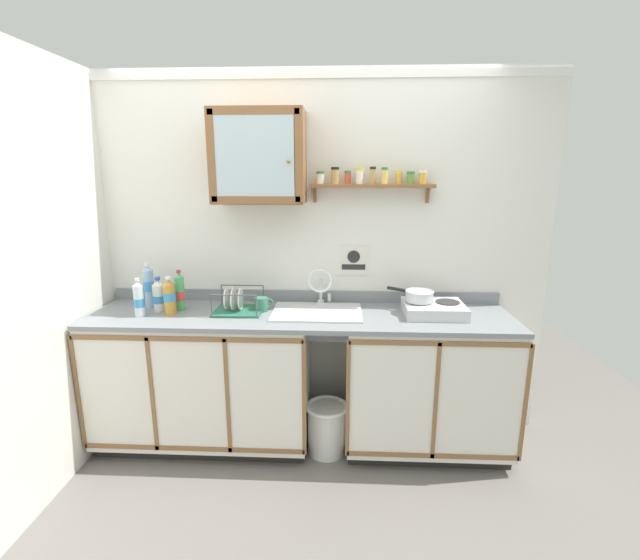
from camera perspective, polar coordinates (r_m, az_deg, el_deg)
The scene contains 21 objects.
floor at distance 3.07m, azimuth -2.88°, elevation -22.94°, with size 5.77×5.77×0.00m, color slate.
back_wall at distance 3.11m, azimuth -2.10°, elevation 3.01°, with size 3.37×0.07×2.49m.
side_wall_left at distance 2.78m, azimuth -34.38°, elevation -0.90°, with size 0.05×3.37×2.49m, color silver.
lower_cabinet_run at distance 3.19m, azimuth -14.67°, elevation -12.31°, with size 1.44×0.61×0.91m.
lower_cabinet_run_right at distance 3.10m, azimuth 13.57°, elevation -12.96°, with size 1.08×0.61×0.91m.
countertop at distance 2.88m, azimuth -2.58°, elevation -4.66°, with size 2.73×0.63×0.03m, color gray.
backsplash at distance 3.14m, azimuth -2.11°, elevation -2.05°, with size 2.73×0.02×0.08m, color gray.
sink at distance 2.91m, azimuth -0.34°, elevation -4.74°, with size 0.58×0.45×0.40m.
hot_plate_stove at distance 2.94m, azimuth 14.51°, elevation -3.62°, with size 0.38×0.33×0.08m.
saucepan at distance 2.93m, azimuth 12.66°, elevation -1.96°, with size 0.29×0.23×0.07m.
bottle_juice_amber_0 at distance 2.99m, azimuth -18.91°, elevation -2.07°, with size 0.08×0.08×0.25m.
bottle_water_clear_1 at distance 3.03m, azimuth -22.40°, elevation -2.32°, with size 0.07×0.07×0.25m.
bottle_opaque_white_2 at distance 3.10m, azimuth -20.14°, elevation -1.95°, with size 0.08×0.08×0.23m.
bottle_water_blue_3 at distance 3.21m, azimuth -21.27°, elevation -0.74°, with size 0.07×0.07×0.30m.
bottle_soda_green_4 at distance 3.07m, azimuth -17.68°, elevation -1.52°, with size 0.06×0.06×0.27m.
dish_rack at distance 2.96m, azimuth -10.67°, elevation -3.36°, with size 0.31×0.27×0.16m.
mug at distance 2.94m, azimuth -7.53°, elevation -3.12°, with size 0.12×0.09×0.09m.
wall_cabinet at distance 2.93m, azimuth -7.95°, elevation 15.49°, with size 0.59×0.30×0.58m.
spice_shelf at distance 2.96m, azimuth 6.59°, elevation 12.43°, with size 0.81×0.14×0.23m.
warning_sign at distance 3.08m, azimuth 4.37°, elevation 2.54°, with size 0.19×0.01×0.21m.
trash_bin at distance 3.10m, azimuth 0.89°, elevation -18.51°, with size 0.29×0.29×0.34m.
Camera 1 is at (0.26, -2.45, 1.83)m, focal length 24.71 mm.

